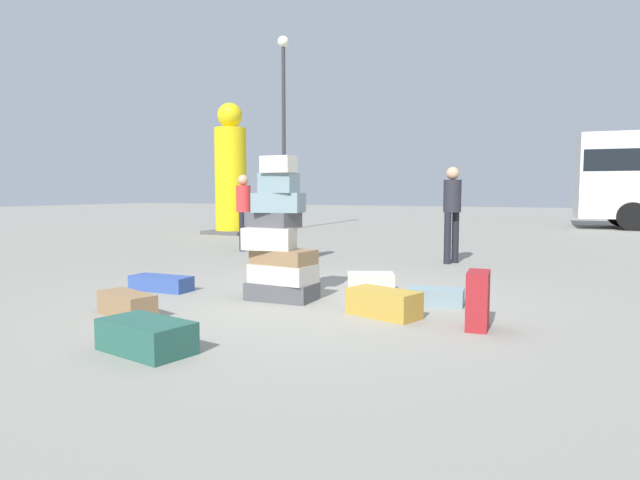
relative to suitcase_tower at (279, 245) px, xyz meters
The scene contains 14 objects.
ground_plane 0.75m from the suitcase_tower, ahead, with size 80.00×80.00×0.00m, color gray.
suitcase_tower is the anchor object (origin of this frame).
suitcase_maroon_right_side 2.36m from the suitcase_tower, ahead, with size 0.19×0.38×0.52m, color maroon.
suitcase_tan_foreground_far 1.48m from the suitcase_tower, 12.14° to the right, with size 0.72×0.34×0.27m, color #B28C33.
suitcase_cream_upright_blue 1.28m from the suitcase_tower, 47.27° to the left, with size 0.56×0.39×0.24m, color beige.
suitcase_navy_foreground_near 1.71m from the suitcase_tower, behind, with size 0.79×0.31×0.19m, color #334F99.
suitcase_brown_behind_tower 1.76m from the suitcase_tower, 124.09° to the right, with size 0.70×0.29×0.23m, color olive.
suitcase_slate_left_side 1.84m from the suitcase_tower, 16.20° to the left, with size 0.60×0.33×0.18m, color gray.
suitcase_teal_white_trunk 2.31m from the suitcase_tower, 87.09° to the right, with size 0.75×0.42×0.25m, color #26594C.
person_bearded_onlooker 4.21m from the suitcase_tower, 75.13° to the left, with size 0.30×0.32×1.66m.
person_tourist_with_camera 3.41m from the suitcase_tower, 116.37° to the left, with size 0.30×0.30×1.62m.
person_passerby_in_red 5.34m from the suitcase_tower, 128.03° to the left, with size 0.30×0.33×1.58m.
yellow_dummy_statue 10.15m from the suitcase_tower, 128.06° to the left, with size 1.29×1.29×3.79m.
lamp_post 11.97m from the suitcase_tower, 119.26° to the left, with size 0.36×0.36×6.10m.
Camera 1 is at (2.73, -5.46, 1.24)m, focal length 30.82 mm.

